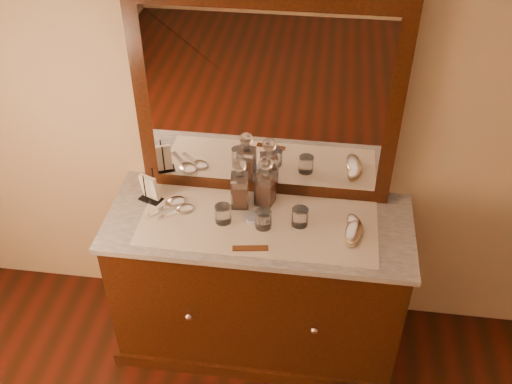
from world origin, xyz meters
TOP-DOWN VIEW (x-y plane):
  - dresser_cabinet at (0.00, 1.96)m, footprint 1.40×0.55m
  - dresser_plinth at (0.00, 1.96)m, footprint 1.46×0.59m
  - knob_left at (-0.30, 1.67)m, footprint 0.04×0.04m
  - knob_right at (0.30, 1.67)m, footprint 0.04×0.04m
  - marble_top at (0.00, 1.96)m, footprint 1.44×0.59m
  - mirror_frame at (0.00, 2.20)m, footprint 1.20×0.08m
  - mirror_glass at (0.00, 2.17)m, footprint 1.06×0.01m
  - lace_runner at (0.00, 1.94)m, footprint 1.10×0.45m
  - pin_dish at (-0.03, 1.96)m, footprint 0.11×0.11m
  - comb at (-0.01, 1.76)m, footprint 0.16×0.05m
  - napkin_rack at (-0.54, 2.04)m, footprint 0.13×0.11m
  - decanter_left at (-0.10, 2.05)m, footprint 0.09×0.09m
  - decanter_right at (0.01, 2.08)m, footprint 0.10×0.10m
  - brush_near at (0.43, 1.90)m, footprint 0.09×0.18m
  - brush_far at (0.44, 1.95)m, footprint 0.10×0.16m
  - hand_mirror_outer at (-0.43, 2.00)m, footprint 0.19×0.20m
  - hand_mirror_inner at (-0.37, 1.97)m, footprint 0.18×0.16m
  - tumblers at (0.02, 1.93)m, footprint 0.43×0.12m

SIDE VIEW (x-z plane):
  - dresser_plinth at x=0.00m, z-range 0.00..0.08m
  - dresser_cabinet at x=0.00m, z-range 0.00..0.82m
  - knob_left at x=-0.30m, z-range 0.43..0.47m
  - knob_right at x=0.30m, z-range 0.43..0.47m
  - marble_top at x=0.00m, z-range 0.82..0.85m
  - lace_runner at x=0.00m, z-range 0.85..0.85m
  - comb at x=-0.01m, z-range 0.85..0.86m
  - pin_dish at x=-0.03m, z-range 0.85..0.87m
  - hand_mirror_inner at x=-0.37m, z-range 0.85..0.87m
  - hand_mirror_outer at x=-0.43m, z-range 0.85..0.87m
  - brush_far at x=0.44m, z-range 0.85..0.90m
  - brush_near at x=0.43m, z-range 0.85..0.90m
  - tumblers at x=0.02m, z-range 0.85..0.94m
  - napkin_rack at x=-0.54m, z-range 0.83..1.00m
  - decanter_right at x=0.01m, z-range 0.82..1.09m
  - decanter_left at x=-0.10m, z-range 0.82..1.09m
  - mirror_frame at x=0.00m, z-range 0.85..1.85m
  - mirror_glass at x=0.00m, z-range 0.92..1.78m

